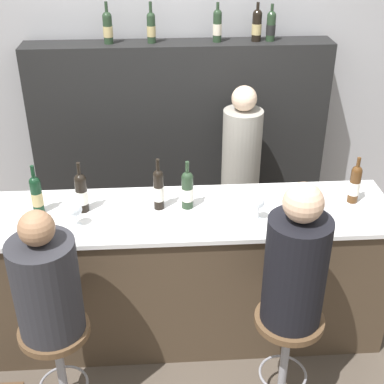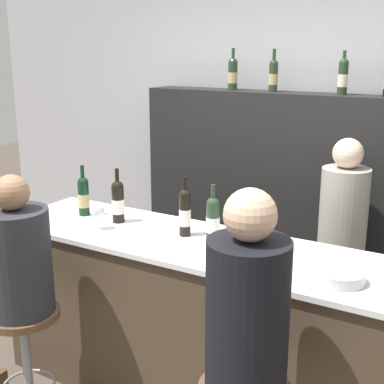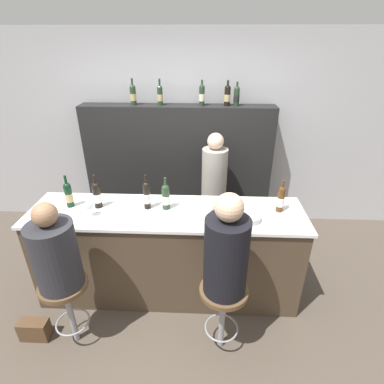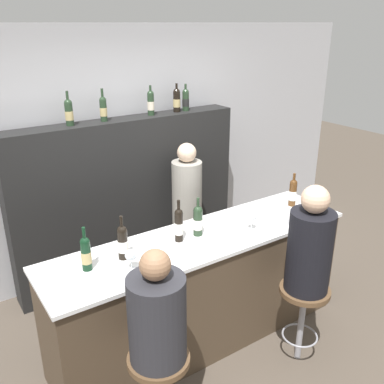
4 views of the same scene
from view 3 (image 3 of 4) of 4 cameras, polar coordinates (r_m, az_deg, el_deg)
name	(u,v)px [view 3 (image 3 of 4)]	position (r m, az deg, el deg)	size (l,w,h in m)	color
ground_plane	(166,313)	(3.25, -4.90, -21.91)	(16.00, 16.00, 0.00)	#4C4238
wall_back	(179,133)	(4.17, -2.43, 11.09)	(6.40, 0.05, 2.60)	#B2B2B7
bar_counter	(168,253)	(3.13, -4.56, -11.53)	(2.62, 0.67, 1.00)	#473828
back_bar_cabinet	(179,169)	(4.10, -2.57, 4.31)	(2.45, 0.28, 1.72)	black
wine_bottle_counter_0	(69,194)	(3.09, -22.46, -0.42)	(0.07, 0.07, 0.33)	black
wine_bottle_counter_1	(97,195)	(2.99, -17.66, -0.47)	(0.08, 0.08, 0.34)	black
wine_bottle_counter_2	(147,195)	(2.86, -8.62, -0.57)	(0.07, 0.07, 0.35)	black
wine_bottle_counter_3	(166,196)	(2.83, -5.02, -0.85)	(0.08, 0.08, 0.32)	#233823
wine_bottle_counter_4	(281,199)	(2.90, 16.54, -1.22)	(0.07, 0.07, 0.32)	#4C2D14
wine_bottle_backbar_0	(133,95)	(3.92, -11.17, 17.76)	(0.07, 0.07, 0.31)	#233823
wine_bottle_backbar_1	(160,95)	(3.86, -6.12, 17.91)	(0.07, 0.07, 0.31)	#233823
wine_bottle_backbar_2	(202,95)	(3.81, 1.89, 18.02)	(0.07, 0.07, 0.30)	#233823
wine_bottle_backbar_3	(227,95)	(3.82, 6.75, 17.84)	(0.08, 0.08, 0.29)	black
wine_bottle_backbar_4	(237,96)	(3.83, 8.49, 17.67)	(0.07, 0.07, 0.28)	#233823
wine_glass_0	(89,206)	(2.87, -19.02, -2.45)	(0.08, 0.08, 0.16)	silver
wine_glass_1	(211,208)	(2.67, 3.62, -3.09)	(0.08, 0.08, 0.15)	silver
metal_bowl	(248,218)	(2.74, 10.66, -4.80)	(0.22, 0.22, 0.06)	#B7B7BC
bar_stool_left	(66,296)	(2.85, -22.85, -17.82)	(0.39, 0.39, 0.68)	gray
guest_seated_left	(55,253)	(2.57, -24.68, -10.49)	(0.35, 0.35, 0.75)	#28282D
bar_stool_right	(223,302)	(2.62, 5.94, -20.07)	(0.39, 0.39, 0.68)	gray
guest_seated_right	(226,252)	(2.27, 6.56, -11.25)	(0.34, 0.34, 0.85)	black
bartender	(214,195)	(3.81, 4.14, -0.51)	(0.31, 0.31, 1.49)	gray
handbag	(35,330)	(3.32, -27.78, -22.18)	(0.26, 0.12, 0.20)	#513823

